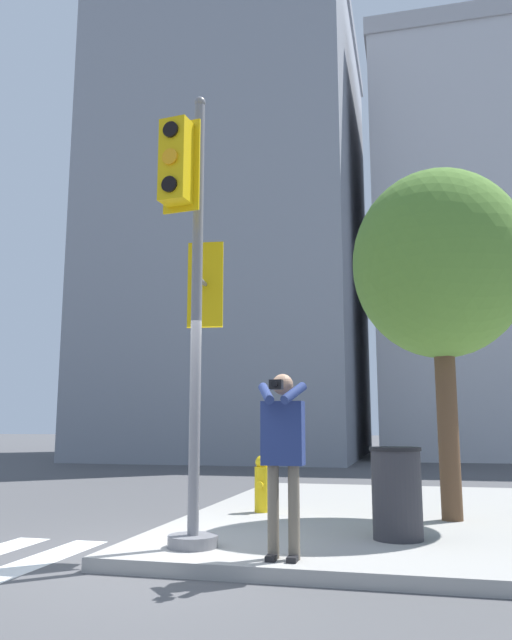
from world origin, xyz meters
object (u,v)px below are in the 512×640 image
traffic_signal_pole (194,284)px  trash_bin (397,493)px  street_tree (440,265)px  fire_hydrant (262,484)px  person_photographer (283,446)px

traffic_signal_pole → trash_bin: 3.22m
street_tree → trash_bin: size_ratio=4.85×
traffic_signal_pole → fire_hydrant: (0.13, 2.72, -2.38)m
street_tree → fire_hydrant: bearing=176.1°
person_photographer → street_tree: street_tree is taller
trash_bin → person_photographer: bearing=-128.4°
trash_bin → traffic_signal_pole: bearing=-155.8°
person_photographer → fire_hydrant: 3.27m
traffic_signal_pole → fire_hydrant: size_ratio=6.23×
fire_hydrant → person_photographer: bearing=-73.2°
street_tree → fire_hydrant: street_tree is taller
person_photographer → trash_bin: size_ratio=1.74×
street_tree → person_photographer: bearing=-120.4°
person_photographer → trash_bin: 1.74m
person_photographer → street_tree: size_ratio=0.36×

